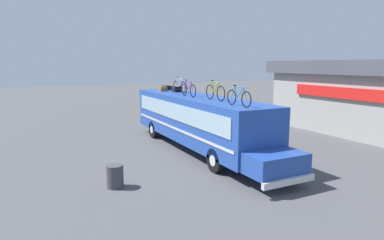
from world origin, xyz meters
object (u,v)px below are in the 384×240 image
at_px(rooftop_bicycle_2, 188,89).
at_px(rooftop_bicycle_4, 239,97).
at_px(luggage_bag_2, 163,89).
at_px(luggage_bag_3, 177,89).
at_px(luggage_bag_1, 166,88).
at_px(trash_bin, 115,176).
at_px(rooftop_bicycle_1, 179,86).
at_px(rooftop_bicycle_3, 215,92).
at_px(bus, 197,119).

distance_m(rooftop_bicycle_2, rooftop_bicycle_4, 4.67).
bearing_deg(luggage_bag_2, luggage_bag_3, 34.41).
xyz_separation_m(luggage_bag_1, trash_bin, (8.60, -5.69, -2.64)).
xyz_separation_m(rooftop_bicycle_1, trash_bin, (6.23, -5.58, -2.88)).
bearing_deg(rooftop_bicycle_2, luggage_bag_1, 171.85).
bearing_deg(luggage_bag_1, rooftop_bicycle_4, -4.10).
height_order(rooftop_bicycle_4, trash_bin, rooftop_bicycle_4).
bearing_deg(rooftop_bicycle_3, luggage_bag_1, 176.94).
xyz_separation_m(bus, rooftop_bicycle_1, (-2.64, 0.15, 1.63)).
bearing_deg(trash_bin, rooftop_bicycle_1, 138.16).
xyz_separation_m(bus, rooftop_bicycle_4, (4.42, -0.41, 1.60)).
distance_m(rooftop_bicycle_2, rooftop_bicycle_3, 2.31).
bearing_deg(rooftop_bicycle_3, rooftop_bicycle_4, -7.15).
height_order(luggage_bag_2, trash_bin, luggage_bag_2).
height_order(bus, rooftop_bicycle_2, rooftop_bicycle_2).
height_order(bus, trash_bin, bus).
bearing_deg(trash_bin, rooftop_bicycle_2, 127.47).
bearing_deg(trash_bin, rooftop_bicycle_4, 80.65).
relative_size(bus, luggage_bag_1, 24.48).
relative_size(luggage_bag_1, rooftop_bicycle_2, 0.31).
height_order(luggage_bag_3, trash_bin, luggage_bag_3).
xyz_separation_m(luggage_bag_2, rooftop_bicycle_1, (1.51, 0.49, 0.25)).
bearing_deg(rooftop_bicycle_2, rooftop_bicycle_3, 7.61).
relative_size(rooftop_bicycle_1, rooftop_bicycle_4, 1.04).
height_order(luggage_bag_1, trash_bin, luggage_bag_1).
bearing_deg(rooftop_bicycle_2, trash_bin, -52.53).
height_order(rooftop_bicycle_2, rooftop_bicycle_4, rooftop_bicycle_2).
bearing_deg(rooftop_bicycle_3, luggage_bag_2, -177.89).
distance_m(luggage_bag_1, rooftop_bicycle_1, 2.39).
distance_m(luggage_bag_1, rooftop_bicycle_2, 4.82).
height_order(luggage_bag_1, rooftop_bicycle_4, rooftop_bicycle_4).
distance_m(bus, trash_bin, 6.63).
bearing_deg(rooftop_bicycle_1, luggage_bag_2, -161.97).
bearing_deg(rooftop_bicycle_2, bus, 58.97).
bearing_deg(rooftop_bicycle_4, luggage_bag_1, 175.90).
bearing_deg(luggage_bag_1, rooftop_bicycle_2, -8.15).
relative_size(rooftop_bicycle_2, rooftop_bicycle_3, 1.00).
height_order(bus, luggage_bag_1, luggage_bag_1).
relative_size(luggage_bag_3, rooftop_bicycle_3, 0.32).
bearing_deg(luggage_bag_3, rooftop_bicycle_2, -12.54).
height_order(luggage_bag_3, rooftop_bicycle_3, rooftop_bicycle_3).
relative_size(luggage_bag_2, rooftop_bicycle_2, 0.28).
xyz_separation_m(bus, luggage_bag_1, (-5.01, 0.26, 1.38)).
distance_m(luggage_bag_2, luggage_bag_3, 1.06).
distance_m(bus, luggage_bag_3, 3.58).
relative_size(rooftop_bicycle_2, rooftop_bicycle_4, 1.02).
height_order(bus, rooftop_bicycle_4, rooftop_bicycle_4).
distance_m(bus, rooftop_bicycle_4, 4.72).
xyz_separation_m(rooftop_bicycle_1, rooftop_bicycle_3, (4.68, -0.26, 0.01)).
xyz_separation_m(bus, rooftop_bicycle_3, (2.03, -0.11, 1.64)).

